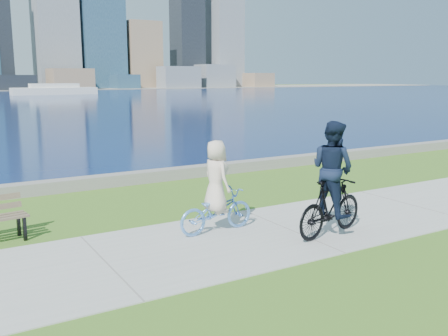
% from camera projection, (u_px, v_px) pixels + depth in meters
% --- Properties ---
extents(ground, '(320.00, 320.00, 0.00)m').
position_uv_depth(ground, '(107.00, 265.00, 8.80)').
color(ground, '#3B661B').
rests_on(ground, ground).
extents(concrete_path, '(80.00, 3.50, 0.02)m').
position_uv_depth(concrete_path, '(107.00, 264.00, 8.80)').
color(concrete_path, '#A3A49E').
rests_on(concrete_path, ground).
extents(seawall, '(90.00, 0.50, 0.35)m').
position_uv_depth(seawall, '(38.00, 188.00, 14.02)').
color(seawall, slate).
rests_on(seawall, ground).
extents(ferry_far, '(14.68, 4.19, 1.99)m').
position_uv_depth(ferry_far, '(54.00, 90.00, 90.50)').
color(ferry_far, silver).
rests_on(ferry_far, ground).
extents(cyclist_woman, '(0.70, 1.78, 1.96)m').
position_uv_depth(cyclist_woman, '(216.00, 198.00, 10.48)').
color(cyclist_woman, '#619EEC').
rests_on(cyclist_woman, ground).
extents(cyclist_man, '(0.94, 2.05, 2.38)m').
position_uv_depth(cyclist_man, '(331.00, 188.00, 10.21)').
color(cyclist_man, black).
rests_on(cyclist_man, ground).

